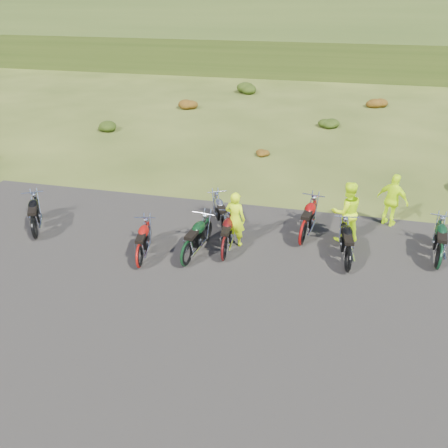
% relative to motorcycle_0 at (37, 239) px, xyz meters
% --- Properties ---
extents(ground, '(300.00, 300.00, 0.00)m').
position_rel_motorcycle_0_xyz_m(ground, '(6.04, -0.26, 0.00)').
color(ground, '#334216').
rests_on(ground, ground).
extents(gravel_pad, '(20.00, 12.00, 0.04)m').
position_rel_motorcycle_0_xyz_m(gravel_pad, '(6.04, -2.26, 0.00)').
color(gravel_pad, black).
rests_on(gravel_pad, ground).
extents(hill_slope, '(300.00, 45.97, 9.37)m').
position_rel_motorcycle_0_xyz_m(hill_slope, '(6.04, 49.74, 0.00)').
color(hill_slope, '#324416').
rests_on(hill_slope, ground).
extents(hill_plateau, '(300.00, 90.00, 9.17)m').
position_rel_motorcycle_0_xyz_m(hill_plateau, '(6.04, 109.74, 0.00)').
color(hill_plateau, '#324416').
rests_on(hill_plateau, ground).
extents(shrub_1, '(1.03, 1.03, 0.61)m').
position_rel_motorcycle_0_xyz_m(shrub_1, '(-3.06, 11.04, 0.31)').
color(shrub_1, '#1F320C').
rests_on(shrub_1, ground).
extents(shrub_2, '(1.30, 1.30, 0.77)m').
position_rel_motorcycle_0_xyz_m(shrub_2, '(-0.16, 16.34, 0.38)').
color(shrub_2, maroon).
rests_on(shrub_2, ground).
extents(shrub_3, '(1.56, 1.56, 0.92)m').
position_rel_motorcycle_0_xyz_m(shrub_3, '(2.74, 21.64, 0.46)').
color(shrub_3, '#1F320C').
rests_on(shrub_3, ground).
extents(shrub_4, '(0.77, 0.77, 0.45)m').
position_rel_motorcycle_0_xyz_m(shrub_4, '(5.64, 8.94, 0.23)').
color(shrub_4, maroon).
rests_on(shrub_4, ground).
extents(shrub_5, '(1.03, 1.03, 0.61)m').
position_rel_motorcycle_0_xyz_m(shrub_5, '(8.54, 14.24, 0.31)').
color(shrub_5, '#1F320C').
rests_on(shrub_5, ground).
extents(shrub_6, '(1.30, 1.30, 0.77)m').
position_rel_motorcycle_0_xyz_m(shrub_6, '(11.44, 19.54, 0.38)').
color(shrub_6, maroon).
rests_on(shrub_6, ground).
extents(motorcycle_0, '(1.62, 2.13, 1.08)m').
position_rel_motorcycle_0_xyz_m(motorcycle_0, '(0.00, 0.00, 0.00)').
color(motorcycle_0, black).
rests_on(motorcycle_0, ground).
extents(motorcycle_1, '(0.98, 1.99, 1.00)m').
position_rel_motorcycle_0_xyz_m(motorcycle_1, '(3.72, -0.73, 0.00)').
color(motorcycle_1, '#9F100B').
rests_on(motorcycle_1, ground).
extents(motorcycle_2, '(1.00, 2.17, 1.09)m').
position_rel_motorcycle_0_xyz_m(motorcycle_2, '(4.97, -0.37, 0.00)').
color(motorcycle_2, black).
rests_on(motorcycle_2, ground).
extents(motorcycle_3, '(1.42, 2.03, 1.02)m').
position_rel_motorcycle_0_xyz_m(motorcycle_3, '(5.61, 1.51, 0.00)').
color(motorcycle_3, '#9FA0A4').
rests_on(motorcycle_3, ground).
extents(motorcycle_4, '(0.80, 2.03, 1.04)m').
position_rel_motorcycle_0_xyz_m(motorcycle_4, '(5.91, 0.13, 0.00)').
color(motorcycle_4, '#480C0C').
rests_on(motorcycle_4, ground).
extents(motorcycle_5, '(0.88, 2.14, 1.09)m').
position_rel_motorcycle_0_xyz_m(motorcycle_5, '(9.30, 0.33, 0.00)').
color(motorcycle_5, black).
rests_on(motorcycle_5, ground).
extents(motorcycle_6, '(1.07, 2.27, 1.14)m').
position_rel_motorcycle_0_xyz_m(motorcycle_6, '(8.01, 1.45, 0.00)').
color(motorcycle_6, maroon).
rests_on(motorcycle_6, ground).
extents(motorcycle_7, '(1.01, 2.18, 1.10)m').
position_rel_motorcycle_0_xyz_m(motorcycle_7, '(11.72, 1.00, 0.00)').
color(motorcycle_7, black).
rests_on(motorcycle_7, ground).
extents(person_middle, '(0.69, 0.53, 1.70)m').
position_rel_motorcycle_0_xyz_m(person_middle, '(6.04, 1.03, 0.85)').
color(person_middle, '#D4FF0D').
rests_on(person_middle, ground).
extents(person_right_a, '(1.12, 1.01, 1.89)m').
position_rel_motorcycle_0_xyz_m(person_right_a, '(9.20, 2.03, 0.94)').
color(person_right_a, '#D4FF0D').
rests_on(person_right_a, ground).
extents(person_right_b, '(1.09, 0.90, 1.74)m').
position_rel_motorcycle_0_xyz_m(person_right_b, '(10.66, 3.32, 0.87)').
color(person_right_b, '#D4FF0D').
rests_on(person_right_b, ground).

